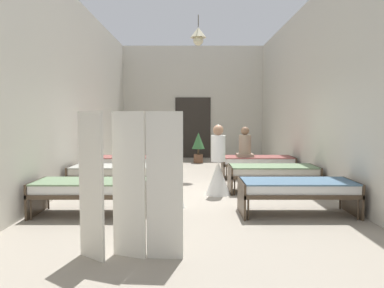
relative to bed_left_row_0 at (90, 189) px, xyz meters
name	(u,v)px	position (x,y,z in m)	size (l,w,h in m)	color
ground_plane	(192,194)	(1.72, 1.90, -0.49)	(6.14, 14.39, 0.10)	#9E9384
room_shell	(192,93)	(1.72, 3.17, 1.78)	(5.94, 13.99, 4.44)	beige
bed_left_row_0	(90,189)	(0.00, 0.00, 0.00)	(1.90, 0.84, 0.57)	#473828
bed_right_row_0	(295,188)	(3.44, 0.00, 0.00)	(1.90, 0.84, 0.57)	#473828
bed_left_row_1	(113,172)	(0.00, 1.90, 0.00)	(1.90, 0.84, 0.57)	#473828
bed_right_row_1	(271,172)	(3.44, 1.90, 0.00)	(1.90, 0.84, 0.57)	#473828
bed_left_row_2	(128,161)	(0.00, 3.80, 0.00)	(1.90, 0.84, 0.57)	#473828
bed_right_row_2	(256,161)	(3.44, 3.80, 0.00)	(1.90, 0.84, 0.57)	#473828
nurse_near_aisle	(172,153)	(1.14, 5.09, 0.09)	(0.52, 0.52, 1.49)	white
nurse_mid_aisle	(169,178)	(1.30, 0.48, 0.09)	(0.52, 0.52, 1.49)	white
nurse_far_aisle	(216,170)	(2.23, 1.61, 0.09)	(0.52, 0.52, 1.49)	white
patient_seated_primary	(243,146)	(3.09, 3.75, 0.43)	(0.44, 0.44, 0.80)	gray
potted_plant	(197,145)	(1.91, 7.05, 0.21)	(0.45, 0.45, 1.08)	brown
privacy_screen	(126,186)	(0.95, -1.94, 0.41)	(1.22, 0.29, 1.70)	silver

